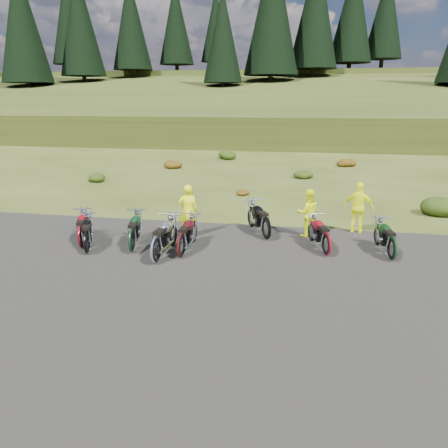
% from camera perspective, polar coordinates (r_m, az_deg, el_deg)
% --- Properties ---
extents(ground, '(300.00, 300.00, 0.00)m').
position_cam_1_polar(ground, '(12.76, -2.05, -5.03)').
color(ground, '#353C14').
rests_on(ground, ground).
extents(gravel_pad, '(20.00, 12.00, 0.04)m').
position_cam_1_polar(gravel_pad, '(10.97, -4.34, -8.74)').
color(gravel_pad, black).
rests_on(gravel_pad, ground).
extents(hill_slope, '(300.00, 45.97, 9.37)m').
position_cam_1_polar(hill_slope, '(61.83, 8.24, 11.72)').
color(hill_slope, '#303E14').
rests_on(hill_slope, ground).
extents(hill_plateau, '(300.00, 90.00, 9.17)m').
position_cam_1_polar(hill_plateau, '(121.72, 9.56, 13.78)').
color(hill_plateau, '#303E14').
rests_on(hill_plateau, ground).
extents(conifer_14, '(5.28, 5.28, 14.00)m').
position_cam_1_polar(conifer_14, '(98.37, -24.45, 21.80)').
color(conifer_14, black).
rests_on(conifer_14, ground).
extents(conifer_15, '(7.92, 7.92, 20.00)m').
position_cam_1_polar(conifer_15, '(100.91, -19.56, 24.18)').
color(conifer_15, black).
rests_on(conifer_15, ground).
extents(conifer_16, '(7.48, 7.48, 19.00)m').
position_cam_1_polar(conifer_16, '(75.93, -24.92, 22.86)').
color(conifer_16, black).
rests_on(conifer_16, ground).
extents(conifer_17, '(7.04, 7.04, 18.00)m').
position_cam_1_polar(conifer_17, '(78.13, -18.33, 23.78)').
color(conifer_17, black).
rests_on(conifer_17, ground).
extents(conifer_18, '(6.60, 6.60, 17.00)m').
position_cam_1_polar(conifer_18, '(81.17, -12.10, 24.38)').
color(conifer_18, black).
rests_on(conifer_18, ground).
extents(conifer_19, '(6.16, 6.16, 16.00)m').
position_cam_1_polar(conifer_19, '(84.95, -6.32, 24.70)').
color(conifer_19, black).
rests_on(conifer_19, ground).
extents(conifer_20, '(5.72, 5.72, 15.00)m').
position_cam_1_polar(conifer_20, '(89.33, -1.06, 24.56)').
color(conifer_20, black).
rests_on(conifer_20, ground).
extents(conifer_21, '(5.28, 5.28, 14.00)m').
position_cam_1_polar(conifer_21, '(63.19, -0.17, 23.39)').
color(conifer_21, black).
rests_on(conifer_21, ground).
extents(conifer_22, '(7.92, 7.92, 20.00)m').
position_cam_1_polar(conifer_22, '(68.92, 6.34, 26.24)').
color(conifer_22, black).
rests_on(conifer_22, ground).
extents(conifer_23, '(7.48, 7.48, 19.00)m').
position_cam_1_polar(conifer_23, '(74.72, 11.85, 25.76)').
color(conifer_23, black).
rests_on(conifer_23, ground).
extents(conifer_24, '(7.04, 7.04, 18.00)m').
position_cam_1_polar(conifer_24, '(81.00, 16.50, 25.19)').
color(conifer_24, black).
rests_on(conifer_24, ground).
extents(conifer_25, '(6.60, 6.60, 17.00)m').
position_cam_1_polar(conifer_25, '(87.63, 20.41, 24.47)').
color(conifer_25, black).
rests_on(conifer_25, ground).
extents(shrub_1, '(1.03, 1.03, 0.61)m').
position_cam_1_polar(shrub_1, '(26.08, -16.43, 6.01)').
color(shrub_1, '#21360D').
rests_on(shrub_1, ground).
extents(shrub_2, '(1.30, 1.30, 0.77)m').
position_cam_1_polar(shrub_2, '(29.85, -6.83, 7.91)').
color(shrub_2, '#682F0D').
rests_on(shrub_2, ground).
extents(shrub_3, '(1.56, 1.56, 0.92)m').
position_cam_1_polar(shrub_3, '(34.27, 0.51, 9.21)').
color(shrub_3, '#21360D').
rests_on(shrub_3, ground).
extents(shrub_4, '(0.77, 0.77, 0.45)m').
position_cam_1_polar(shrub_4, '(21.47, 2.23, 4.37)').
color(shrub_4, '#682F0D').
rests_on(shrub_4, ground).
extents(shrub_5, '(1.03, 1.03, 0.61)m').
position_cam_1_polar(shrub_5, '(26.46, 10.19, 6.54)').
color(shrub_5, '#21360D').
rests_on(shrub_5, ground).
extents(shrub_6, '(1.30, 1.30, 0.77)m').
position_cam_1_polar(shrub_6, '(31.81, 15.60, 7.94)').
color(shrub_6, '#682F0D').
rests_on(shrub_6, ground).
extents(shrub_7, '(1.56, 1.56, 0.92)m').
position_cam_1_polar(shrub_7, '(19.98, 26.80, 2.42)').
color(shrub_7, '#21360D').
rests_on(shrub_7, ground).
extents(motorcycle_0, '(1.36, 2.05, 1.02)m').
position_cam_1_polar(motorcycle_0, '(14.06, -17.44, -3.76)').
color(motorcycle_0, black).
rests_on(motorcycle_0, ground).
extents(motorcycle_1, '(1.34, 2.06, 1.03)m').
position_cam_1_polar(motorcycle_1, '(14.68, -18.11, -2.98)').
color(motorcycle_1, maroon).
rests_on(motorcycle_1, ground).
extents(motorcycle_2, '(1.11, 2.16, 1.08)m').
position_cam_1_polar(motorcycle_2, '(13.84, -11.89, -3.66)').
color(motorcycle_2, black).
rests_on(motorcycle_2, ground).
extents(motorcycle_3, '(0.81, 2.24, 1.16)m').
position_cam_1_polar(motorcycle_3, '(12.83, -8.81, -5.10)').
color(motorcycle_3, silver).
rests_on(motorcycle_3, ground).
extents(motorcycle_4, '(0.72, 2.08, 1.09)m').
position_cam_1_polar(motorcycle_4, '(13.17, -5.57, -4.41)').
color(motorcycle_4, '#420B0E').
rests_on(motorcycle_4, ground).
extents(motorcycle_5, '(1.62, 2.26, 1.13)m').
position_cam_1_polar(motorcycle_5, '(14.80, 5.50, -2.07)').
color(motorcycle_5, black).
rests_on(motorcycle_5, ground).
extents(motorcycle_6, '(1.25, 2.08, 1.03)m').
position_cam_1_polar(motorcycle_6, '(13.62, 13.14, -4.07)').
color(motorcycle_6, maroon).
rests_on(motorcycle_6, ground).
extents(motorcycle_7, '(0.96, 2.05, 1.03)m').
position_cam_1_polar(motorcycle_7, '(13.79, 20.94, -4.48)').
color(motorcycle_7, black).
rests_on(motorcycle_7, ground).
extents(person_middle, '(0.75, 0.59, 1.80)m').
position_cam_1_polar(person_middle, '(14.81, -4.72, 1.61)').
color(person_middle, '#E9F60C').
rests_on(person_middle, ground).
extents(person_right_a, '(0.96, 0.85, 1.64)m').
position_cam_1_polar(person_right_a, '(15.12, 10.87, 1.35)').
color(person_right_a, '#E9F60C').
rests_on(person_right_a, ground).
extents(person_right_b, '(1.13, 0.70, 1.80)m').
position_cam_1_polar(person_right_b, '(15.94, 17.17, 1.97)').
color(person_right_b, '#E9F60C').
rests_on(person_right_b, ground).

